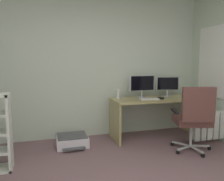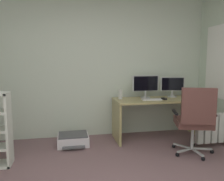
{
  "view_description": "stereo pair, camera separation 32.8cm",
  "coord_description": "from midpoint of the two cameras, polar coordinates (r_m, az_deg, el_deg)",
  "views": [
    {
      "loc": [
        -0.73,
        -1.8,
        1.39
      ],
      "look_at": [
        0.3,
        1.68,
        0.94
      ],
      "focal_mm": 36.94,
      "sensor_mm": 36.0,
      "label": 1
    },
    {
      "loc": [
        -0.41,
        -1.87,
        1.39
      ],
      "look_at": [
        0.3,
        1.68,
        0.94
      ],
      "focal_mm": 36.94,
      "sensor_mm": 36.0,
      "label": 2
    }
  ],
  "objects": [
    {
      "name": "printer",
      "position": [
        3.98,
        -12.25,
        -12.08
      ],
      "size": [
        0.51,
        0.5,
        0.19
      ],
      "color": "white",
      "rests_on": "ground"
    },
    {
      "name": "monitor_secondary",
      "position": [
        4.52,
        11.59,
        1.43
      ],
      "size": [
        0.44,
        0.18,
        0.38
      ],
      "color": "#B2B5B7",
      "rests_on": "desk"
    },
    {
      "name": "computer_mouse",
      "position": [
        4.18,
        9.83,
        -1.87
      ],
      "size": [
        0.08,
        0.11,
        0.03
      ],
      "primitive_type": "cube",
      "rotation": [
        0.0,
        0.0,
        0.27
      ],
      "color": "black",
      "rests_on": "desk"
    },
    {
      "name": "keyboard",
      "position": [
        4.09,
        6.93,
        -2.1
      ],
      "size": [
        0.35,
        0.15,
        0.02
      ],
      "primitive_type": "cube",
      "rotation": [
        0.0,
        0.0,
        -0.06
      ],
      "color": "silver",
      "rests_on": "desk"
    },
    {
      "name": "desk",
      "position": [
        4.3,
        8.52,
        -4.3
      ],
      "size": [
        1.6,
        0.64,
        0.73
      ],
      "color": "tan",
      "rests_on": "ground"
    },
    {
      "name": "desktop_speaker",
      "position": [
        4.11,
        -0.77,
        -0.95
      ],
      "size": [
        0.07,
        0.07,
        0.17
      ],
      "primitive_type": "cylinder",
      "color": "silver",
      "rests_on": "desk"
    },
    {
      "name": "radiator",
      "position": [
        4.37,
        22.76,
        -7.83
      ],
      "size": [
        0.97,
        0.1,
        0.48
      ],
      "color": "white",
      "rests_on": "ground"
    },
    {
      "name": "office_chair",
      "position": [
        3.66,
        17.2,
        -6.18
      ],
      "size": [
        0.66,
        0.67,
        1.04
      ],
      "color": "#B7BABC",
      "rests_on": "ground"
    },
    {
      "name": "monitor_main",
      "position": [
        4.29,
        5.31,
        1.56
      ],
      "size": [
        0.5,
        0.18,
        0.41
      ],
      "color": "#B2B5B7",
      "rests_on": "desk"
    },
    {
      "name": "wall_back",
      "position": [
        4.3,
        -8.95,
        6.08
      ],
      "size": [
        4.49,
        0.1,
        2.63
      ],
      "primitive_type": "cube",
      "color": "silver",
      "rests_on": "ground"
    }
  ]
}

